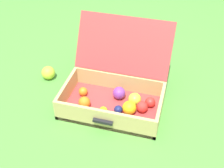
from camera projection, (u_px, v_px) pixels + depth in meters
The scene contains 3 objects.
ground_plane at pixel (119, 114), 1.73m from camera, with size 16.00×16.00×0.00m, color #4C8C38.
open_suitcase at pixel (117, 89), 1.75m from camera, with size 0.58×0.55×0.44m.
stray_ball_on_grass at pixel (48, 73), 1.96m from camera, with size 0.09×0.09×0.09m, color #CCDB38.
Camera 1 is at (0.29, -1.19, 1.23)m, focal length 47.55 mm.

